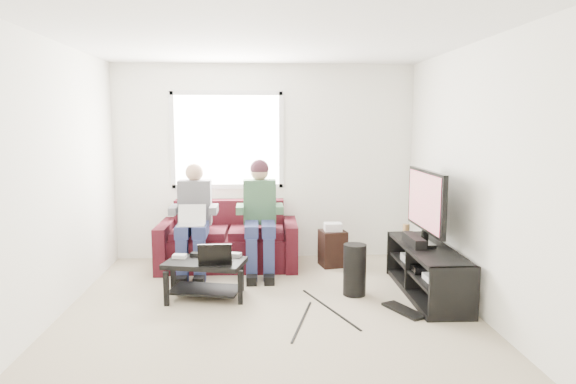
{
  "coord_description": "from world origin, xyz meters",
  "views": [
    {
      "loc": [
        -0.1,
        -4.65,
        1.84
      ],
      "look_at": [
        0.21,
        0.6,
        1.12
      ],
      "focal_mm": 32.0,
      "sensor_mm": 36.0,
      "label": 1
    }
  ],
  "objects": [
    {
      "name": "end_table",
      "position": [
        0.86,
        1.74,
        0.25
      ],
      "size": [
        0.31,
        0.31,
        0.56
      ],
      "color": "black",
      "rests_on": "floor"
    },
    {
      "name": "wall_front",
      "position": [
        0.0,
        -2.25,
        1.3
      ],
      "size": [
        4.5,
        0.0,
        4.5
      ],
      "primitive_type": "plane",
      "rotation": [
        -1.57,
        0.0,
        0.0
      ],
      "color": "white",
      "rests_on": "floor"
    },
    {
      "name": "wall_back",
      "position": [
        0.0,
        2.25,
        1.3
      ],
      "size": [
        4.5,
        0.0,
        4.5
      ],
      "primitive_type": "plane",
      "rotation": [
        1.57,
        0.0,
        0.0
      ],
      "color": "white",
      "rests_on": "floor"
    },
    {
      "name": "console_black",
      "position": [
        1.7,
        0.52,
        0.31
      ],
      "size": [
        0.38,
        0.3,
        0.07
      ],
      "primitive_type": "cube",
      "color": "black",
      "rests_on": "tv_stand"
    },
    {
      "name": "controller_b",
      "position": [
        -0.76,
        0.79,
        0.42
      ],
      "size": [
        0.16,
        0.13,
        0.04
      ],
      "primitive_type": "cube",
      "rotation": [
        0.0,
        0.0,
        -0.32
      ],
      "color": "black",
      "rests_on": "coffee_table"
    },
    {
      "name": "tv_stand",
      "position": [
        1.7,
        0.57,
        0.23
      ],
      "size": [
        0.5,
        1.58,
        0.52
      ],
      "color": "black",
      "rests_on": "floor"
    },
    {
      "name": "tv",
      "position": [
        1.7,
        0.67,
        0.98
      ],
      "size": [
        0.12,
        1.1,
        0.81
      ],
      "color": "black",
      "rests_on": "tv_stand"
    },
    {
      "name": "controller_c",
      "position": [
        -0.36,
        0.76,
        0.42
      ],
      "size": [
        0.16,
        0.13,
        0.04
      ],
      "primitive_type": "cube",
      "rotation": [
        0.0,
        0.0,
        -0.29
      ],
      "color": "gray",
      "rests_on": "coffee_table"
    },
    {
      "name": "sofa",
      "position": [
        -0.48,
        1.82,
        0.31
      ],
      "size": [
        1.76,
        0.89,
        0.82
      ],
      "color": "#44111F",
      "rests_on": "floor"
    },
    {
      "name": "laptop_silver",
      "position": [
        -0.88,
        1.29,
        0.7
      ],
      "size": [
        0.32,
        0.22,
        0.24
      ],
      "primitive_type": null,
      "rotation": [
        0.0,
        0.0,
        0.01
      ],
      "color": "silver",
      "rests_on": "person_left"
    },
    {
      "name": "keyboard_floor",
      "position": [
        1.32,
        0.08,
        0.01
      ],
      "size": [
        0.36,
        0.52,
        0.03
      ],
      "primitive_type": "cube",
      "rotation": [
        0.0,
        0.0,
        0.43
      ],
      "color": "black",
      "rests_on": "floor"
    },
    {
      "name": "controller_a",
      "position": [
        -0.94,
        0.73,
        0.42
      ],
      "size": [
        0.15,
        0.11,
        0.04
      ],
      "primitive_type": "cube",
      "rotation": [
        0.0,
        0.0,
        -0.17
      ],
      "color": "silver",
      "rests_on": "coffee_table"
    },
    {
      "name": "drink_cup",
      "position": [
        1.65,
        1.2,
        0.58
      ],
      "size": [
        0.08,
        0.08,
        0.12
      ],
      "primitive_type": "cylinder",
      "color": "#A37946",
      "rests_on": "tv_stand"
    },
    {
      "name": "person_right",
      "position": [
        -0.08,
        1.54,
        0.79
      ],
      "size": [
        0.4,
        0.71,
        1.38
      ],
      "color": "navy",
      "rests_on": "sofa"
    },
    {
      "name": "coffee_table",
      "position": [
        -0.66,
        0.61,
        0.29
      ],
      "size": [
        0.89,
        0.66,
        0.4
      ],
      "color": "black",
      "rests_on": "floor"
    },
    {
      "name": "wall_left",
      "position": [
        -2.0,
        0.0,
        1.3
      ],
      "size": [
        0.0,
        4.5,
        4.5
      ],
      "primitive_type": "plane",
      "rotation": [
        1.57,
        0.0,
        1.57
      ],
      "color": "white",
      "rests_on": "floor"
    },
    {
      "name": "laptop_black",
      "position": [
        -0.54,
        0.53,
        0.52
      ],
      "size": [
        0.38,
        0.3,
        0.24
      ],
      "primitive_type": null,
      "rotation": [
        0.0,
        0.0,
        -0.18
      ],
      "color": "black",
      "rests_on": "coffee_table"
    },
    {
      "name": "soundbar",
      "position": [
        1.58,
        0.67,
        0.57
      ],
      "size": [
        0.12,
        0.5,
        0.1
      ],
      "primitive_type": "cube",
      "color": "black",
      "rests_on": "tv_stand"
    },
    {
      "name": "wall_right",
      "position": [
        2.0,
        0.0,
        1.3
      ],
      "size": [
        0.0,
        4.5,
        4.5
      ],
      "primitive_type": "plane",
      "rotation": [
        1.57,
        0.0,
        -1.57
      ],
      "color": "white",
      "rests_on": "floor"
    },
    {
      "name": "console_white",
      "position": [
        1.7,
        0.17,
        0.31
      ],
      "size": [
        0.3,
        0.22,
        0.06
      ],
      "primitive_type": "cube",
      "color": "silver",
      "rests_on": "tv_stand"
    },
    {
      "name": "person_left",
      "position": [
        -0.88,
        1.52,
        0.73
      ],
      "size": [
        0.4,
        0.71,
        1.33
      ],
      "color": "navy",
      "rests_on": "sofa"
    },
    {
      "name": "ceiling",
      "position": [
        0.0,
        0.0,
        2.6
      ],
      "size": [
        4.5,
        4.5,
        0.0
      ],
      "primitive_type": "plane",
      "rotation": [
        3.14,
        0.0,
        0.0
      ],
      "color": "white",
      "rests_on": "wall_back"
    },
    {
      "name": "floor",
      "position": [
        0.0,
        0.0,
        0.0
      ],
      "size": [
        4.5,
        4.5,
        0.0
      ],
      "primitive_type": "plane",
      "color": "#B0A789",
      "rests_on": "ground"
    },
    {
      "name": "window",
      "position": [
        -0.5,
        2.23,
        1.6
      ],
      "size": [
        1.48,
        0.04,
        1.28
      ],
      "color": "white",
      "rests_on": "wall_back"
    },
    {
      "name": "console_grey",
      "position": [
        1.7,
        0.87,
        0.32
      ],
      "size": [
        0.34,
        0.26,
        0.08
      ],
      "primitive_type": "cube",
      "color": "gray",
      "rests_on": "tv_stand"
    },
    {
      "name": "subwoofer",
      "position": [
        0.93,
        0.61,
        0.28
      ],
      "size": [
        0.24,
        0.24,
        0.55
      ],
      "primitive_type": "cylinder",
      "color": "black",
      "rests_on": "floor"
    }
  ]
}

